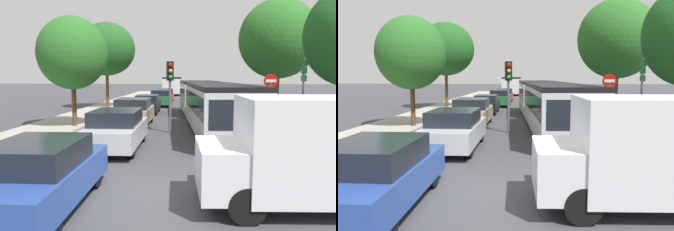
{
  "view_description": "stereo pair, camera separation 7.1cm",
  "coord_description": "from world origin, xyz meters",
  "views": [
    {
      "loc": [
        1.13,
        -7.22,
        2.74
      ],
      "look_at": [
        0.2,
        5.33,
        1.2
      ],
      "focal_mm": 35.0,
      "sensor_mm": 36.0,
      "label": 1
    },
    {
      "loc": [
        1.2,
        -7.21,
        2.74
      ],
      "look_at": [
        0.2,
        5.33,
        1.2
      ],
      "focal_mm": 35.0,
      "sensor_mm": 36.0,
      "label": 2
    }
  ],
  "objects": [
    {
      "name": "queued_car_blue",
      "position": [
        -1.96,
        -0.92,
        0.73
      ],
      "size": [
        1.81,
        4.15,
        1.44
      ],
      "rotation": [
        0.0,
        0.0,
        1.59
      ],
      "color": "#284799",
      "rests_on": "ground"
    },
    {
      "name": "direction_sign_post",
      "position": [
        6.29,
        8.48,
        2.57
      ],
      "size": [
        0.31,
        1.39,
        3.6
      ],
      "rotation": [
        0.0,
        0.0,
        2.96
      ],
      "color": "#56595E",
      "rests_on": "ground"
    },
    {
      "name": "queued_car_red",
      "position": [
        -1.71,
        28.08,
        0.68
      ],
      "size": [
        1.7,
        3.89,
        1.34
      ],
      "rotation": [
        0.0,
        0.0,
        1.59
      ],
      "color": "#B21E19",
      "rests_on": "ground"
    },
    {
      "name": "tree_left_far",
      "position": [
        -5.92,
        19.6,
        4.78
      ],
      "size": [
        4.69,
        4.69,
        7.05
      ],
      "color": "#51381E",
      "rests_on": "ground"
    },
    {
      "name": "tree_right_mid",
      "position": [
        6.53,
        14.34,
        5.03
      ],
      "size": [
        4.95,
        4.95,
        7.53
      ],
      "color": "#51381E",
      "rests_on": "ground"
    },
    {
      "name": "queued_car_black",
      "position": [
        -2.1,
        16.36,
        0.68
      ],
      "size": [
        1.7,
        3.91,
        1.35
      ],
      "rotation": [
        0.0,
        0.0,
        1.59
      ],
      "color": "black",
      "rests_on": "ground"
    },
    {
      "name": "articulated_bus",
      "position": [
        2.03,
        11.42,
        1.36
      ],
      "size": [
        3.75,
        16.01,
        2.36
      ],
      "rotation": [
        0.0,
        0.0,
        -1.48
      ],
      "color": "silver",
      "rests_on": "ground"
    },
    {
      "name": "tree_left_mid",
      "position": [
        -4.89,
        9.28,
        3.78
      ],
      "size": [
        3.54,
        3.54,
        5.73
      ],
      "color": "#51381E",
      "rests_on": "ground"
    },
    {
      "name": "city_bus_rear",
      "position": [
        -1.9,
        41.93,
        1.44
      ],
      "size": [
        3.25,
        11.71,
        2.49
      ],
      "rotation": [
        0.0,
        0.0,
        1.63
      ],
      "color": "silver",
      "rests_on": "ground"
    },
    {
      "name": "kerb_strip_left",
      "position": [
        -6.05,
        20.96,
        0.07
      ],
      "size": [
        3.2,
        51.93,
        0.14
      ],
      "primitive_type": "cube",
      "color": "#9E998E",
      "rests_on": "ground"
    },
    {
      "name": "queued_car_green",
      "position": [
        -1.67,
        22.13,
        0.74
      ],
      "size": [
        1.84,
        4.21,
        1.46
      ],
      "rotation": [
        0.0,
        0.0,
        1.59
      ],
      "color": "#236638",
      "rests_on": "ground"
    },
    {
      "name": "no_entry_sign",
      "position": [
        5.04,
        9.55,
        1.88
      ],
      "size": [
        0.7,
        0.08,
        2.82
      ],
      "rotation": [
        0.0,
        0.0,
        -1.57
      ],
      "color": "#56595E",
      "rests_on": "ground"
    },
    {
      "name": "queued_car_silver",
      "position": [
        -1.67,
        4.66,
        0.75
      ],
      "size": [
        1.87,
        4.28,
        1.48
      ],
      "rotation": [
        0.0,
        0.0,
        1.59
      ],
      "color": "#B7BABF",
      "rests_on": "ground"
    },
    {
      "name": "white_van",
      "position": [
        3.96,
        -0.4,
        1.24
      ],
      "size": [
        5.1,
        2.22,
        2.31
      ],
      "rotation": [
        0.0,
        0.0,
        3.2
      ],
      "color": "silver",
      "rests_on": "ground"
    },
    {
      "name": "queued_car_tan",
      "position": [
        -2.06,
        10.39,
        0.76
      ],
      "size": [
        1.9,
        4.35,
        1.5
      ],
      "rotation": [
        0.0,
        0.0,
        1.59
      ],
      "color": "tan",
      "rests_on": "ground"
    },
    {
      "name": "ground_plane",
      "position": [
        0.0,
        0.0,
        0.0
      ],
      "size": [
        200.0,
        200.0,
        0.0
      ],
      "primitive_type": "plane",
      "color": "#3D3D42"
    },
    {
      "name": "traffic_light",
      "position": [
        0.08,
        8.31,
        2.5
      ],
      "size": [
        0.37,
        0.39,
        3.4
      ],
      "rotation": [
        0.0,
        0.0,
        -1.35
      ],
      "color": "#56595E",
      "rests_on": "ground"
    }
  ]
}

